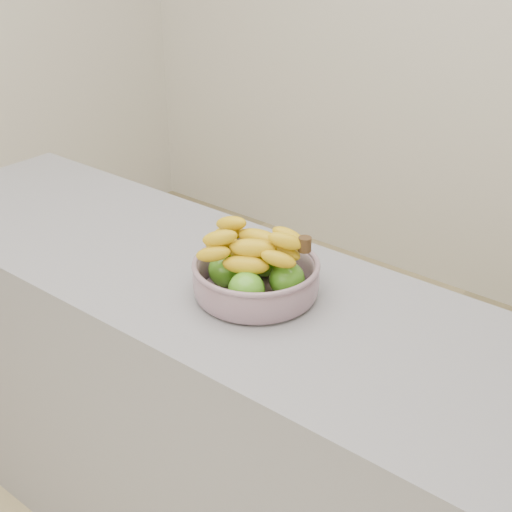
# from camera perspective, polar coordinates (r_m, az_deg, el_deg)

# --- Properties ---
(counter) EXTENTS (2.00, 0.60, 0.90)m
(counter) POSITION_cam_1_polar(r_m,az_deg,el_deg) (2.01, -4.17, -12.42)
(counter) COLOR gray
(counter) RESTS_ON ground
(fruit_bowl) EXTENTS (0.29, 0.29, 0.16)m
(fruit_bowl) POSITION_cam_1_polar(r_m,az_deg,el_deg) (1.62, -0.02, -1.42)
(fruit_bowl) COLOR #90A0AD
(fruit_bowl) RESTS_ON counter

